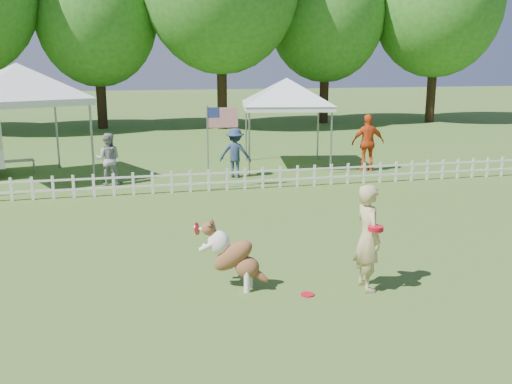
# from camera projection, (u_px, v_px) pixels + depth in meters

# --- Properties ---
(ground) EXTENTS (120.00, 120.00, 0.00)m
(ground) POSITION_uv_depth(u_px,v_px,m) (259.00, 292.00, 8.74)
(ground) COLOR #386821
(ground) RESTS_ON ground
(picket_fence) EXTENTS (22.00, 0.08, 0.60)m
(picket_fence) POSITION_uv_depth(u_px,v_px,m) (200.00, 181.00, 15.32)
(picket_fence) COLOR white
(picket_fence) RESTS_ON ground
(handler) EXTENTS (0.40, 0.61, 1.66)m
(handler) POSITION_uv_depth(u_px,v_px,m) (368.00, 237.00, 8.70)
(handler) COLOR tan
(handler) RESTS_ON ground
(dog) EXTENTS (1.09, 0.75, 1.07)m
(dog) POSITION_uv_depth(u_px,v_px,m) (234.00, 256.00, 8.75)
(dog) COLOR brown
(dog) RESTS_ON ground
(frisbee_on_turf) EXTENTS (0.22, 0.22, 0.02)m
(frisbee_on_turf) POSITION_uv_depth(u_px,v_px,m) (307.00, 294.00, 8.62)
(frisbee_on_turf) COLOR red
(frisbee_on_turf) RESTS_ON ground
(canopy_tent_left) EXTENTS (4.25, 4.25, 3.31)m
(canopy_tent_left) POSITION_uv_depth(u_px,v_px,m) (22.00, 124.00, 16.36)
(canopy_tent_left) COLOR silver
(canopy_tent_left) RESTS_ON ground
(canopy_tent_right) EXTENTS (3.17, 3.17, 2.84)m
(canopy_tent_right) POSITION_uv_depth(u_px,v_px,m) (286.00, 124.00, 18.63)
(canopy_tent_right) COLOR silver
(canopy_tent_right) RESTS_ON ground
(flag_pole) EXTENTS (0.88, 0.14, 2.29)m
(flag_pole) POSITION_uv_depth(u_px,v_px,m) (208.00, 149.00, 15.31)
(flag_pole) COLOR gray
(flag_pole) RESTS_ON ground
(spectator_a) EXTENTS (0.78, 0.64, 1.47)m
(spectator_a) POSITION_uv_depth(u_px,v_px,m) (108.00, 159.00, 16.08)
(spectator_a) COLOR #949499
(spectator_a) RESTS_ON ground
(spectator_b) EXTENTS (1.08, 0.83, 1.48)m
(spectator_b) POSITION_uv_depth(u_px,v_px,m) (235.00, 153.00, 17.10)
(spectator_b) COLOR #263652
(spectator_b) RESTS_ON ground
(spectator_c) EXTENTS (1.09, 0.52, 1.80)m
(spectator_c) POSITION_uv_depth(u_px,v_px,m) (368.00, 143.00, 18.06)
(spectator_c) COLOR #DA4B19
(spectator_c) RESTS_ON ground
(tree_center_left) EXTENTS (6.00, 6.00, 9.80)m
(tree_center_left) POSITION_uv_depth(u_px,v_px,m) (97.00, 30.00, 28.33)
(tree_center_left) COLOR #2E651C
(tree_center_left) RESTS_ON ground
(tree_center_right) EXTENTS (7.60, 7.60, 12.60)m
(tree_center_right) POSITION_uv_depth(u_px,v_px,m) (221.00, 0.00, 27.90)
(tree_center_right) COLOR #2E651C
(tree_center_right) RESTS_ON ground
(tree_right) EXTENTS (6.20, 6.20, 10.40)m
(tree_right) POSITION_uv_depth(u_px,v_px,m) (326.00, 27.00, 30.88)
(tree_right) COLOR #2E651C
(tree_right) RESTS_ON ground
(tree_far_right) EXTENTS (7.00, 7.00, 11.40)m
(tree_far_right) POSITION_uv_depth(u_px,v_px,m) (436.00, 18.00, 31.12)
(tree_far_right) COLOR #2E651C
(tree_far_right) RESTS_ON ground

